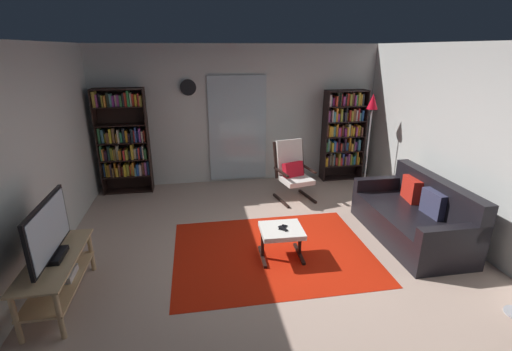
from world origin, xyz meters
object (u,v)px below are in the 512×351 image
at_px(tv_remote, 283,229).
at_px(floor_lamp_by_shelf, 372,113).
at_px(television, 49,232).
at_px(leather_sofa, 414,217).
at_px(cell_phone, 283,227).
at_px(bookshelf_near_sofa, 343,132).
at_px(ottoman, 281,233).
at_px(lounge_armchair, 293,169).
at_px(wall_clock, 188,87).
at_px(bookshelf_near_tv, 124,140).
at_px(tv_stand, 58,273).

height_order(tv_remote, floor_lamp_by_shelf, floor_lamp_by_shelf).
distance_m(television, leather_sofa, 4.47).
bearing_deg(television, cell_phone, 10.49).
relative_size(bookshelf_near_sofa, tv_remote, 12.30).
xyz_separation_m(leather_sofa, ottoman, (-1.93, -0.19, 0.03)).
bearing_deg(television, ottoman, 10.33).
bearing_deg(leather_sofa, ottoman, -174.45).
height_order(leather_sofa, ottoman, leather_sofa).
height_order(television, bookshelf_near_sofa, bookshelf_near_sofa).
distance_m(ottoman, floor_lamp_by_shelf, 3.09).
height_order(lounge_armchair, wall_clock, wall_clock).
height_order(lounge_armchair, tv_remote, lounge_armchair).
bearing_deg(bookshelf_near_tv, tv_remote, -49.90).
bearing_deg(television, bookshelf_near_tv, 86.38).
relative_size(ottoman, floor_lamp_by_shelf, 0.30).
bearing_deg(wall_clock, television, -112.65).
xyz_separation_m(television, bookshelf_near_tv, (0.20, 3.13, 0.15)).
relative_size(tv_stand, television, 1.23).
distance_m(bookshelf_near_tv, cell_phone, 3.55).
distance_m(ottoman, tv_remote, 0.08).
bearing_deg(lounge_armchair, tv_remote, -108.41).
height_order(bookshelf_near_sofa, leather_sofa, bookshelf_near_sofa).
bearing_deg(tv_stand, floor_lamp_by_shelf, 28.24).
bearing_deg(bookshelf_near_sofa, cell_phone, -124.66).
distance_m(bookshelf_near_sofa, leather_sofa, 2.58).
xyz_separation_m(tv_stand, tv_remote, (2.47, 0.41, 0.07)).
xyz_separation_m(leather_sofa, cell_phone, (-1.91, -0.18, 0.10)).
bearing_deg(bookshelf_near_sofa, wall_clock, 176.43).
xyz_separation_m(ottoman, wall_clock, (-1.08, 2.87, 1.51)).
relative_size(leather_sofa, ottoman, 3.41).
relative_size(tv_remote, wall_clock, 0.50).
xyz_separation_m(tv_stand, leather_sofa, (4.40, 0.63, -0.04)).
height_order(bookshelf_near_sofa, ottoman, bookshelf_near_sofa).
bearing_deg(tv_stand, tv_remote, 9.49).
xyz_separation_m(bookshelf_near_sofa, leather_sofa, (0.07, -2.49, -0.65)).
bearing_deg(tv_stand, bookshelf_near_sofa, 35.78).
xyz_separation_m(bookshelf_near_tv, tv_remote, (2.27, -2.70, -0.55)).
xyz_separation_m(tv_stand, bookshelf_near_sofa, (4.33, 3.12, 0.61)).
bearing_deg(bookshelf_near_tv, leather_sofa, -30.66).
height_order(tv_stand, ottoman, tv_stand).
xyz_separation_m(cell_phone, floor_lamp_by_shelf, (2.06, 1.99, 1.03)).
xyz_separation_m(leather_sofa, wall_clock, (-3.01, 2.68, 1.54)).
bearing_deg(floor_lamp_by_shelf, ottoman, -136.07).
relative_size(tv_stand, leather_sofa, 0.66).
xyz_separation_m(bookshelf_near_sofa, cell_phone, (-1.85, -2.67, -0.54)).
height_order(leather_sofa, cell_phone, leather_sofa).
xyz_separation_m(bookshelf_near_tv, cell_phone, (2.28, -2.67, -0.55)).
xyz_separation_m(tv_remote, wall_clock, (-1.09, 2.89, 1.43)).
bearing_deg(bookshelf_near_tv, lounge_armchair, -15.67).
distance_m(bookshelf_near_tv, floor_lamp_by_shelf, 4.42).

